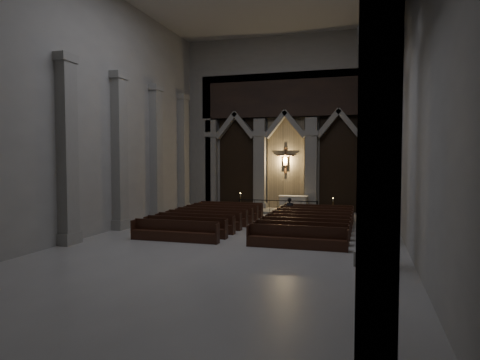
{
  "coord_description": "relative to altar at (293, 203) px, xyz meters",
  "views": [
    {
      "loc": [
        5.33,
        -17.79,
        3.69
      ],
      "look_at": [
        -0.76,
        3.0,
        2.55
      ],
      "focal_mm": 32.0,
      "sensor_mm": 36.0,
      "label": 1
    }
  ],
  "objects": [
    {
      "name": "worshipper",
      "position": [
        0.46,
        -4.14,
        0.04
      ],
      "size": [
        0.54,
        0.39,
        1.37
      ],
      "primitive_type": "imported",
      "rotation": [
        0.0,
        0.0,
        0.13
      ],
      "color": "black",
      "rests_on": "ground"
    },
    {
      "name": "left_pilasters",
      "position": [
        -7.47,
        -7.22,
        3.27
      ],
      "size": [
        0.6,
        13.0,
        8.03
      ],
      "color": "gray",
      "rests_on": "ground"
    },
    {
      "name": "sanctuary_wall",
      "position": [
        -0.72,
        0.82,
        5.97
      ],
      "size": [
        14.0,
        0.77,
        12.0
      ],
      "color": "gray",
      "rests_on": "ground"
    },
    {
      "name": "sanctuary_step",
      "position": [
        -0.72,
        -0.12,
        -0.57
      ],
      "size": [
        8.5,
        2.6,
        0.15
      ],
      "primitive_type": "cube",
      "color": "gray",
      "rests_on": "ground"
    },
    {
      "name": "altar",
      "position": [
        0.0,
        0.0,
        0.0
      ],
      "size": [
        1.92,
        0.77,
        0.98
      ],
      "color": "beige",
      "rests_on": "sanctuary_step"
    },
    {
      "name": "pews",
      "position": [
        -0.72,
        -7.29,
        -0.34
      ],
      "size": [
        9.5,
        8.6,
        0.91
      ],
      "color": "black",
      "rests_on": "ground"
    },
    {
      "name": "altar_rail",
      "position": [
        -0.72,
        -1.81,
        0.02
      ],
      "size": [
        5.11,
        0.09,
        1.0
      ],
      "color": "black",
      "rests_on": "ground"
    },
    {
      "name": "room",
      "position": [
        -0.72,
        -10.72,
        6.96
      ],
      "size": [
        24.0,
        24.1,
        12.0
      ],
      "color": "#A29F9A",
      "rests_on": "ground"
    },
    {
      "name": "right_arcade",
      "position": [
        4.78,
        -9.39,
        7.19
      ],
      "size": [
        1.0,
        24.0,
        12.0
      ],
      "color": "gray",
      "rests_on": "ground"
    },
    {
      "name": "candle_stand_left",
      "position": [
        -3.3,
        -1.39,
        -0.27
      ],
      "size": [
        0.23,
        0.23,
        1.36
      ],
      "color": "olive",
      "rests_on": "ground"
    },
    {
      "name": "candle_stand_right",
      "position": [
        2.75,
        -1.84,
        -0.31
      ],
      "size": [
        0.21,
        0.21,
        1.22
      ],
      "color": "olive",
      "rests_on": "ground"
    }
  ]
}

